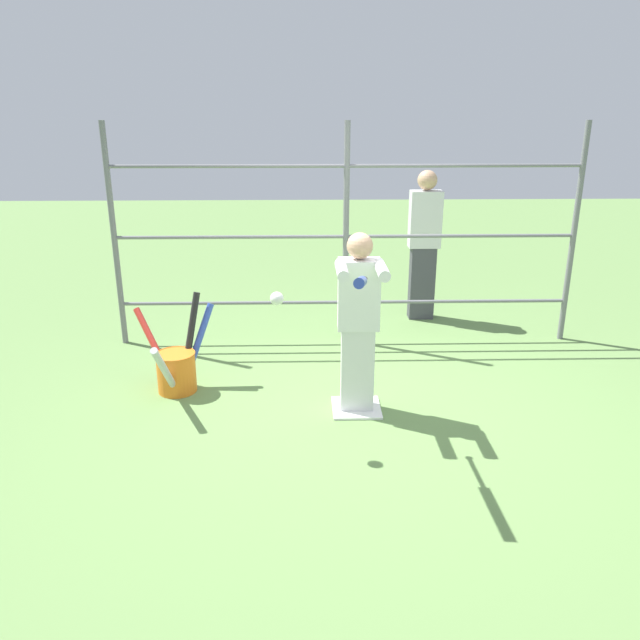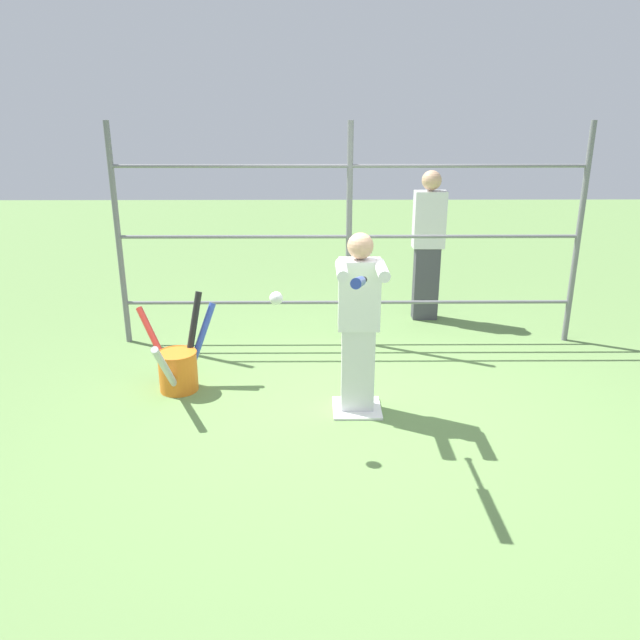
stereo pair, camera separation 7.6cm
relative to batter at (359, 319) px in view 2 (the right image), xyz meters
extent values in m
plane|color=#608447|center=(0.00, -0.01, -0.81)|extent=(24.00, 24.00, 0.00)
cube|color=white|center=(0.00, -0.01, -0.80)|extent=(0.40, 0.40, 0.02)
cylinder|color=slate|center=(-2.35, -1.61, 0.33)|extent=(0.06, 0.06, 2.27)
cylinder|color=slate|center=(0.00, -1.61, 0.33)|extent=(0.06, 0.06, 2.27)
cylinder|color=slate|center=(2.35, -1.61, 0.33)|extent=(0.06, 0.06, 2.27)
cylinder|color=slate|center=(0.00, -1.61, -0.37)|extent=(4.70, 0.04, 0.04)
cylinder|color=slate|center=(0.00, -1.61, 0.33)|extent=(4.70, 0.04, 0.04)
cylinder|color=slate|center=(0.00, -1.61, 1.03)|extent=(4.70, 0.04, 0.04)
cube|color=silver|center=(0.00, -0.01, -0.45)|extent=(0.27, 0.17, 0.72)
cube|color=white|center=(0.00, -0.01, 0.20)|extent=(0.33, 0.20, 0.56)
sphere|color=tan|center=(0.00, -0.01, 0.58)|extent=(0.20, 0.20, 0.20)
cylinder|color=white|center=(-0.15, 0.19, 0.45)|extent=(0.09, 0.40, 0.09)
cylinder|color=white|center=(0.15, 0.18, 0.45)|extent=(0.09, 0.40, 0.09)
sphere|color=black|center=(0.00, 0.38, 0.43)|extent=(0.05, 0.05, 0.05)
cylinder|color=black|center=(0.02, 0.55, 0.47)|extent=(0.08, 0.35, 0.11)
cylinder|color=#334CB2|center=(0.08, 0.98, 0.57)|extent=(0.14, 0.53, 0.19)
sphere|color=white|center=(0.62, 0.48, 0.32)|extent=(0.10, 0.10, 0.10)
cylinder|color=orange|center=(1.56, -0.40, -0.63)|extent=(0.34, 0.34, 0.36)
torus|color=orange|center=(1.56, -0.40, -0.45)|extent=(0.35, 0.35, 0.01)
cylinder|color=#B2B2B7|center=(1.58, -0.09, -0.48)|extent=(0.09, 0.55, 0.61)
cylinder|color=black|center=(1.45, -0.56, -0.37)|extent=(0.22, 0.28, 0.81)
cylinder|color=red|center=(1.79, -0.63, -0.47)|extent=(0.44, 0.43, 0.64)
cylinder|color=#334CB2|center=(1.39, -0.57, -0.43)|extent=(0.33, 0.31, 0.71)
cube|color=#3F3F47|center=(-0.95, -2.36, -0.38)|extent=(0.29, 0.18, 0.86)
cube|color=silver|center=(-0.95, -2.36, 0.37)|extent=(0.36, 0.20, 0.64)
sphere|color=tan|center=(-0.95, -2.36, 0.81)|extent=(0.22, 0.22, 0.22)
camera|label=1|loc=(0.42, 4.66, 1.61)|focal=35.00mm
camera|label=2|loc=(0.35, 4.66, 1.61)|focal=35.00mm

